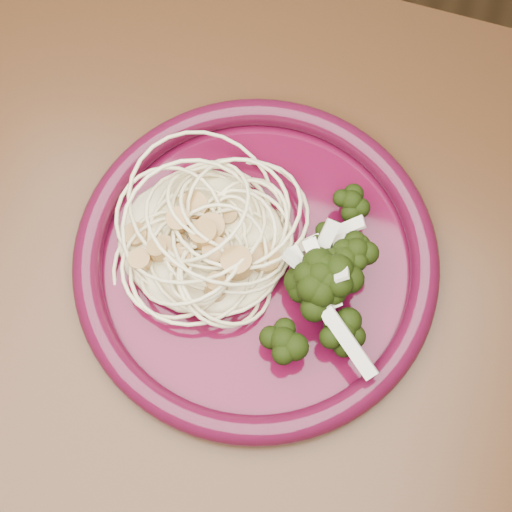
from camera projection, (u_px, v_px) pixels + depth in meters
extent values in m
plane|color=#543A1D|center=(253.00, 441.00, 1.31)|extent=(3.50, 3.50, 0.00)
cube|color=#472814|center=(249.00, 355.00, 0.63)|extent=(1.20, 0.80, 0.04)
cylinder|color=#47071E|center=(256.00, 262.00, 0.63)|extent=(0.32, 0.32, 0.01)
torus|color=#470A1F|center=(256.00, 258.00, 0.62)|extent=(0.32, 0.32, 0.03)
ellipsoid|color=beige|center=(202.00, 238.00, 0.62)|extent=(0.16, 0.14, 0.03)
ellipsoid|color=black|center=(324.00, 271.00, 0.60)|extent=(0.09, 0.15, 0.05)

